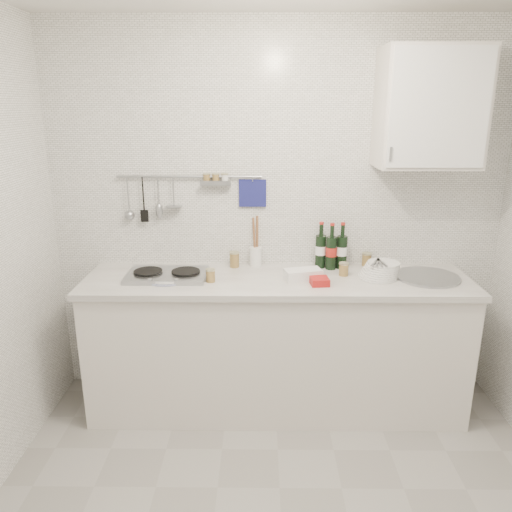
{
  "coord_description": "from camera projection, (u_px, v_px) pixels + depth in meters",
  "views": [
    {
      "loc": [
        -0.1,
        -1.88,
        1.98
      ],
      "look_at": [
        -0.13,
        0.9,
        1.12
      ],
      "focal_mm": 35.0,
      "sensor_mm": 36.0,
      "label": 1
    }
  ],
  "objects": [
    {
      "name": "plate_stack_hob",
      "position": [
        168.0,
        277.0,
        3.13
      ],
      "size": [
        0.3,
        0.29,
        0.02
      ],
      "rotation": [
        0.0,
        0.0,
        0.36
      ],
      "color": "#46549F",
      "rests_on": "counter"
    },
    {
      "name": "wine_bottles",
      "position": [
        331.0,
        246.0,
        3.3
      ],
      "size": [
        0.21,
        0.11,
        0.31
      ],
      "rotation": [
        0.0,
        0.0,
        -0.11
      ],
      "color": "black",
      "rests_on": "counter"
    },
    {
      "name": "wall_rail",
      "position": [
        186.0,
        191.0,
        3.27
      ],
      "size": [
        0.98,
        0.09,
        0.34
      ],
      "color": "#93969B",
      "rests_on": "back_wall"
    },
    {
      "name": "utensil_crock",
      "position": [
        256.0,
        254.0,
        3.38
      ],
      "size": [
        0.08,
        0.08,
        0.35
      ],
      "rotation": [
        0.0,
        0.0,
        0.02
      ],
      "color": "white",
      "rests_on": "counter"
    },
    {
      "name": "jar_a",
      "position": [
        234.0,
        259.0,
        3.35
      ],
      "size": [
        0.07,
        0.07,
        0.11
      ],
      "rotation": [
        0.0,
        0.0,
        0.17
      ],
      "color": "olive",
      "rests_on": "counter"
    },
    {
      "name": "jar_b",
      "position": [
        367.0,
        259.0,
        3.38
      ],
      "size": [
        0.06,
        0.06,
        0.09
      ],
      "rotation": [
        0.0,
        0.0,
        -0.18
      ],
      "color": "olive",
      "rests_on": "counter"
    },
    {
      "name": "plate_stack_sink",
      "position": [
        380.0,
        270.0,
        3.15
      ],
      "size": [
        0.26,
        0.25,
        0.1
      ],
      "rotation": [
        0.0,
        0.0,
        -0.18
      ],
      "color": "white",
      "rests_on": "counter"
    },
    {
      "name": "jar_d",
      "position": [
        211.0,
        275.0,
        3.07
      ],
      "size": [
        0.06,
        0.06,
        0.08
      ],
      "rotation": [
        0.0,
        0.0,
        0.1
      ],
      "color": "olive",
      "rests_on": "counter"
    },
    {
      "name": "wall_cabinet",
      "position": [
        430.0,
        108.0,
        2.96
      ],
      "size": [
        0.6,
        0.38,
        0.7
      ],
      "color": "silver",
      "rests_on": "back_wall"
    },
    {
      "name": "back_wall",
      "position": [
        276.0,
        216.0,
        3.35
      ],
      "size": [
        3.0,
        0.02,
        2.5
      ],
      "primitive_type": "cube",
      "color": "silver",
      "rests_on": "floor"
    },
    {
      "name": "counter",
      "position": [
        277.0,
        347.0,
        3.3
      ],
      "size": [
        2.44,
        0.64,
        0.96
      ],
      "color": "silver",
      "rests_on": "floor"
    },
    {
      "name": "strawberry_punnet",
      "position": [
        319.0,
        281.0,
        3.03
      ],
      "size": [
        0.12,
        0.12,
        0.04
      ],
      "primitive_type": "cube",
      "rotation": [
        0.0,
        0.0,
        0.11
      ],
      "color": "red",
      "rests_on": "counter"
    },
    {
      "name": "butter_dish",
      "position": [
        303.0,
        275.0,
        3.11
      ],
      "size": [
        0.25,
        0.16,
        0.07
      ],
      "primitive_type": "cube",
      "rotation": [
        0.0,
        0.0,
        0.25
      ],
      "color": "white",
      "rests_on": "counter"
    },
    {
      "name": "jar_c",
      "position": [
        344.0,
        269.0,
        3.19
      ],
      "size": [
        0.06,
        0.06,
        0.08
      ],
      "rotation": [
        0.0,
        0.0,
        0.01
      ],
      "color": "olive",
      "rests_on": "counter"
    }
  ]
}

